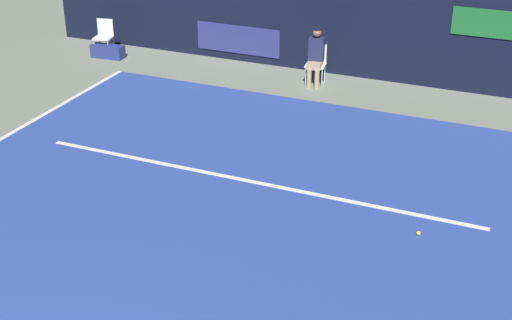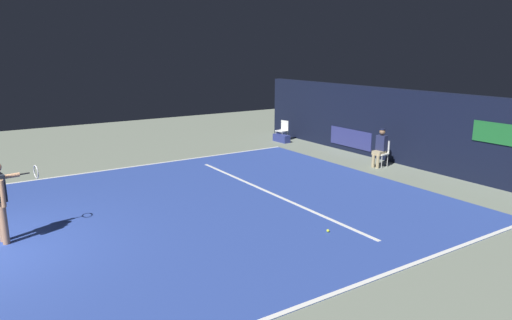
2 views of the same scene
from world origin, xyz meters
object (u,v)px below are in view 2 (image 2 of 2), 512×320
(courtside_chair_near, at_px, (283,129))
(tennis_ball, at_px, (328,231))
(tennis_player, at_px, (1,197))
(equipment_bag, at_px, (281,138))
(line_judge_on_chair, at_px, (380,147))

(courtside_chair_near, xyz_separation_m, tennis_ball, (9.17, -5.50, -0.46))
(tennis_player, xyz_separation_m, equipment_bag, (-5.68, 11.23, -0.83))
(line_judge_on_chair, height_order, tennis_ball, line_judge_on_chair)
(line_judge_on_chair, relative_size, tennis_ball, 19.41)
(tennis_player, distance_m, equipment_bag, 12.61)
(tennis_player, height_order, line_judge_on_chair, tennis_player)
(tennis_player, xyz_separation_m, tennis_ball, (3.25, 5.97, -0.94))
(tennis_ball, bearing_deg, tennis_player, -118.59)
(courtside_chair_near, xyz_separation_m, equipment_bag, (0.23, -0.24, -0.34))
(tennis_player, distance_m, line_judge_on_chair, 11.45)
(equipment_bag, bearing_deg, courtside_chair_near, 131.30)
(equipment_bag, bearing_deg, tennis_player, -66.16)
(line_judge_on_chair, distance_m, courtside_chair_near, 5.66)
(tennis_player, height_order, equipment_bag, tennis_player)
(tennis_player, bearing_deg, line_judge_on_chair, 91.26)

